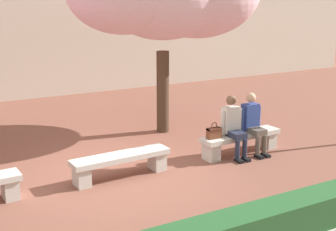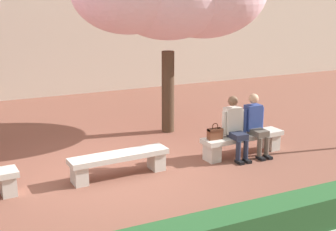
# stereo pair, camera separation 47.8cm
# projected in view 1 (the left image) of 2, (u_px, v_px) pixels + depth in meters

# --- Properties ---
(ground_plane) EXTENTS (100.00, 100.00, 0.00)m
(ground_plane) POSITION_uv_depth(u_px,v_px,m) (121.00, 177.00, 8.69)
(ground_plane) COLOR brown
(stone_bench_near_west) EXTENTS (1.91, 0.51, 0.45)m
(stone_bench_near_west) POSITION_uv_depth(u_px,v_px,m) (121.00, 162.00, 8.61)
(stone_bench_near_west) COLOR beige
(stone_bench_near_west) RESTS_ON ground
(stone_bench_center) EXTENTS (1.91, 0.51, 0.45)m
(stone_bench_center) POSITION_uv_depth(u_px,v_px,m) (241.00, 140.00, 9.90)
(stone_bench_center) COLOR beige
(stone_bench_center) RESTS_ON ground
(person_seated_left) EXTENTS (0.51, 0.69, 1.29)m
(person_seated_left) POSITION_uv_depth(u_px,v_px,m) (233.00, 124.00, 9.64)
(person_seated_left) COLOR black
(person_seated_left) RESTS_ON ground
(person_seated_right) EXTENTS (0.51, 0.68, 1.29)m
(person_seated_right) POSITION_uv_depth(u_px,v_px,m) (253.00, 121.00, 9.88)
(person_seated_right) COLOR black
(person_seated_right) RESTS_ON ground
(handbag) EXTENTS (0.30, 0.15, 0.34)m
(handbag) POSITION_uv_depth(u_px,v_px,m) (214.00, 132.00, 9.48)
(handbag) COLOR brown
(handbag) RESTS_ON stone_bench_center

